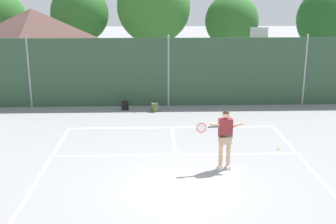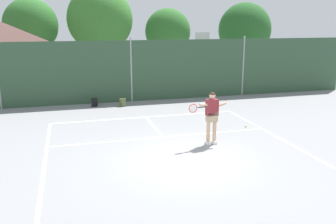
# 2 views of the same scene
# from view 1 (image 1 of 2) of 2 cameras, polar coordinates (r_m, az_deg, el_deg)

# --- Properties ---
(ground_plane) EXTENTS (120.00, 120.00, 0.00)m
(ground_plane) POSITION_cam_1_polar(r_m,az_deg,el_deg) (12.07, 1.61, -10.02)
(ground_plane) COLOR gray
(court_markings) EXTENTS (8.30, 11.10, 0.01)m
(court_markings) POSITION_cam_1_polar(r_m,az_deg,el_deg) (12.66, 1.43, -8.74)
(court_markings) COLOR white
(court_markings) RESTS_ON ground
(chainlink_fence) EXTENTS (26.09, 0.09, 3.38)m
(chainlink_fence) POSITION_cam_1_polar(r_m,az_deg,el_deg) (20.20, 0.06, 5.32)
(chainlink_fence) COLOR #2D4C33
(chainlink_fence) RESTS_ON ground
(basketball_hoop) EXTENTS (0.90, 0.67, 3.55)m
(basketball_hoop) POSITION_cam_1_polar(r_m,az_deg,el_deg) (22.67, 11.91, 7.88)
(basketball_hoop) COLOR yellow
(basketball_hoop) RESTS_ON ground
(clubhouse_building) EXTENTS (5.76, 4.96, 4.42)m
(clubhouse_building) POSITION_cam_1_polar(r_m,az_deg,el_deg) (25.11, -17.41, 8.18)
(clubhouse_building) COLOR silver
(clubhouse_building) RESTS_ON ground
(treeline_backdrop) EXTENTS (26.40, 4.38, 6.76)m
(treeline_backdrop) POSITION_cam_1_polar(r_m,az_deg,el_deg) (29.28, 0.65, 12.84)
(treeline_backdrop) COLOR brown
(treeline_backdrop) RESTS_ON ground
(tennis_player) EXTENTS (1.43, 0.31, 1.85)m
(tennis_player) POSITION_cam_1_polar(r_m,az_deg,el_deg) (13.00, 7.59, -2.97)
(tennis_player) COLOR silver
(tennis_player) RESTS_ON ground
(tennis_ball) EXTENTS (0.07, 0.07, 0.07)m
(tennis_ball) POSITION_cam_1_polar(r_m,az_deg,el_deg) (15.29, 14.54, -4.76)
(tennis_ball) COLOR #CCE033
(tennis_ball) RESTS_ON ground
(backpack_black) EXTENTS (0.32, 0.30, 0.46)m
(backpack_black) POSITION_cam_1_polar(r_m,az_deg,el_deg) (19.85, -5.76, 0.83)
(backpack_black) COLOR black
(backpack_black) RESTS_ON ground
(backpack_olive) EXTENTS (0.33, 0.33, 0.46)m
(backpack_olive) POSITION_cam_1_polar(r_m,az_deg,el_deg) (19.46, -1.78, 0.61)
(backpack_olive) COLOR #566038
(backpack_olive) RESTS_ON ground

